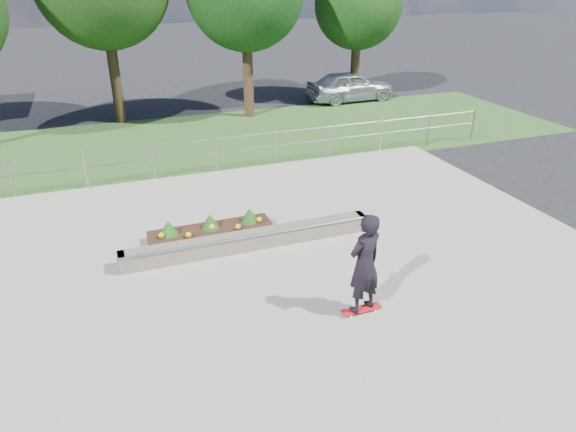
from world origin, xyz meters
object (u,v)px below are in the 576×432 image
object	(u,v)px
grind_ledge	(250,240)
planter_bed	(213,234)
parked_car	(350,86)
skateboarder	(365,264)

from	to	relation	value
grind_ledge	planter_bed	xyz separation A→B (m)	(-0.75, 0.68, -0.02)
grind_ledge	parked_car	distance (m)	15.76
skateboarder	grind_ledge	bearing A→B (deg)	111.74
skateboarder	parked_car	distance (m)	17.85
planter_bed	parked_car	bearing A→B (deg)	51.21
skateboarder	planter_bed	bearing A→B (deg)	117.60
planter_bed	parked_car	xyz separation A→B (m)	(9.81, 12.21, 0.50)
grind_ledge	skateboarder	world-z (taller)	skateboarder
skateboarder	parked_car	size ratio (longest dim) A/B	0.47
skateboarder	parked_car	world-z (taller)	skateboarder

